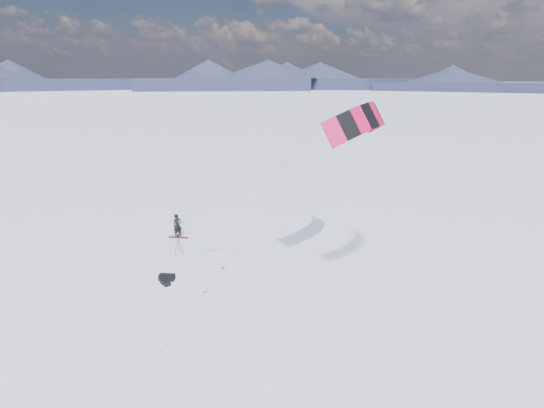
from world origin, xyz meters
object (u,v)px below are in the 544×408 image
Objects in this scene: snowboard at (178,237)px; tripod at (178,242)px; gear_bag_a at (167,277)px; snowkiter at (178,237)px; gear_bag_b at (165,282)px.

tripod is at bearing -68.03° from snowboard.
gear_bag_a is (1.92, -2.65, -0.68)m from tripod.
snowkiter is 6.64m from gear_bag_b.
snowboard is 1.03× the size of tripod.
gear_bag_b is (4.42, -4.95, 0.13)m from snowkiter.
gear_bag_a is at bearing -75.14° from snowboard.
snowboard is 1.92× the size of gear_bag_b.
gear_bag_b is at bearing -118.67° from snowkiter.
snowkiter reaches higher than gear_bag_b.
tripod is (2.19, -1.91, 0.85)m from snowkiter.
snowkiter is 1.81× the size of gear_bag_a.
tripod is 3.34m from gear_bag_a.
gear_bag_b is at bearing -81.29° from gear_bag_a.
tripod is 1.86× the size of gear_bag_b.
gear_bag_a is (4.11, -4.57, 0.17)m from snowkiter.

